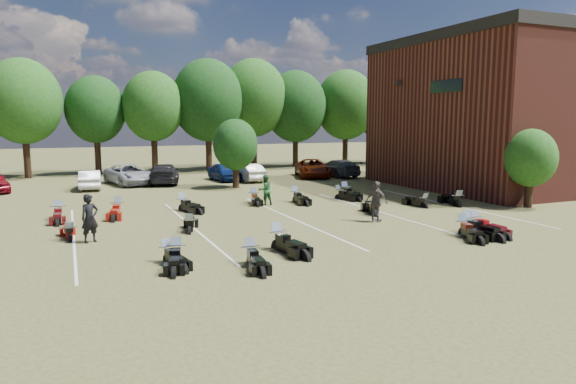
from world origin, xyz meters
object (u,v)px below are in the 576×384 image
motorcycle_3 (278,249)px  motorcycle_14 (59,219)px  motorcycle_0 (177,263)px  person_green (265,190)px  motorcycle_7 (70,241)px  person_black (90,218)px  person_grey (377,202)px  car_4 (224,172)px

motorcycle_3 → motorcycle_14: bearing=119.1°
motorcycle_0 → motorcycle_14: 10.79m
person_green → motorcycle_7: person_green is taller
person_black → motorcycle_7: 1.35m
person_black → motorcycle_14: size_ratio=0.82×
person_grey → motorcycle_3: bearing=90.7°
motorcycle_0 → motorcycle_7: 5.91m
car_4 → motorcycle_14: size_ratio=1.77×
car_4 → person_grey: (1.92, -19.29, 0.26)m
person_grey → motorcycle_7: size_ratio=0.96×
person_black → motorcycle_14: (-1.24, 5.76, -0.97)m
motorcycle_3 → motorcycle_14: motorcycle_3 is taller
motorcycle_0 → motorcycle_14: motorcycle_14 is taller
person_grey → motorcycle_0: 10.83m
person_grey → motorcycle_0: bearing=83.6°
motorcycle_0 → motorcycle_7: size_ratio=1.09×
car_4 → motorcycle_7: (-11.61, -17.86, -0.71)m
motorcycle_0 → motorcycle_3: motorcycle_3 is taller
person_green → person_grey: 7.36m
motorcycle_7 → motorcycle_3: bearing=143.5°
car_4 → person_black: size_ratio=2.16×
person_grey → motorcycle_14: person_grey is taller
motorcycle_3 → car_4: bearing=69.7°
person_green → person_grey: bearing=106.6°
motorcycle_14 → motorcycle_0: bearing=-68.5°
motorcycle_14 → motorcycle_7: bearing=-83.9°
car_4 → person_green: 12.72m
motorcycle_7 → person_black: bearing=139.3°
person_black → motorcycle_3: size_ratio=0.77×
motorcycle_3 → person_green: bearing=62.8°
person_black → person_green: person_black is taller
car_4 → motorcycle_14: 17.51m
person_black → car_4: bearing=37.3°
motorcycle_3 → motorcycle_7: 8.48m
car_4 → motorcycle_14: (-12.09, -12.65, -0.71)m
motorcycle_3 → motorcycle_7: size_ratio=1.24×
person_black → person_green: 11.18m
person_green → motorcycle_3: person_green is taller
person_green → person_black: bearing=22.0°
person_black → motorcycle_7: size_ratio=0.96×
car_4 → person_grey: size_ratio=2.16×
motorcycle_0 → person_green: bearing=69.2°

